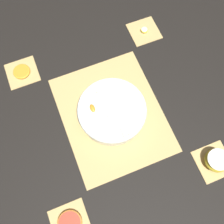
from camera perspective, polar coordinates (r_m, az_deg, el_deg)
name	(u,v)px	position (r m, az deg, el deg)	size (l,w,h in m)	color
ground_plane	(112,115)	(1.01, 0.00, -0.56)	(6.00, 6.00, 0.00)	black
bamboo_mat_center	(112,114)	(1.01, 0.00, -0.50)	(0.46, 0.37, 0.01)	tan
coaster_mat_near_left	(22,72)	(1.14, -18.96, 8.15)	(0.12, 0.12, 0.01)	tan
coaster_mat_near_right	(70,223)	(0.96, -9.11, -22.71)	(0.12, 0.12, 0.01)	tan
coaster_mat_far_left	(144,31)	(1.20, 7.01, 17.09)	(0.12, 0.12, 0.01)	tan
coaster_mat_far_right	(214,162)	(1.03, 21.26, -10.04)	(0.12, 0.12, 0.01)	tan
fruit_salad_bowl	(112,111)	(0.97, 0.03, 0.22)	(0.26, 0.26, 0.07)	silver
apple_half	(217,160)	(1.00, 21.80, -9.75)	(0.08, 0.08, 0.05)	gold
orange_slice_whole	(22,71)	(1.14, -19.09, 8.33)	(0.07, 0.07, 0.01)	orange
banana_coin_single	(144,30)	(1.20, 7.05, 17.30)	(0.03, 0.03, 0.01)	#F7EFC6
grapefruit_slice	(70,223)	(0.95, -9.19, -22.73)	(0.08, 0.08, 0.01)	red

